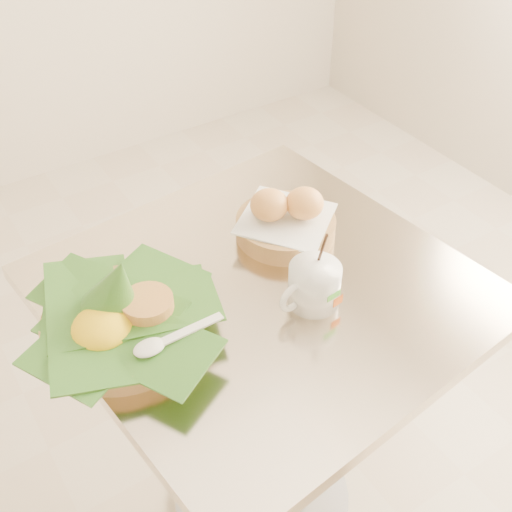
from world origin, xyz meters
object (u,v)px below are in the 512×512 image
cafe_table (263,364)px  bread_basket (286,220)px  coffee_mug (313,285)px  rice_basket (120,317)px

cafe_table → bread_basket: 0.30m
cafe_table → coffee_mug: (0.05, -0.08, 0.26)m
coffee_mug → cafe_table: bearing=119.7°
rice_basket → bread_basket: bearing=10.9°
cafe_table → coffee_mug: coffee_mug is taller
cafe_table → bread_basket: size_ratio=3.30×
bread_basket → coffee_mug: size_ratio=1.49×
bread_basket → coffee_mug: coffee_mug is taller
bread_basket → coffee_mug: (-0.07, -0.18, 0.01)m
coffee_mug → rice_basket: bearing=160.7°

